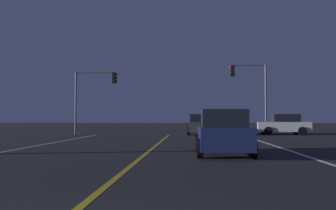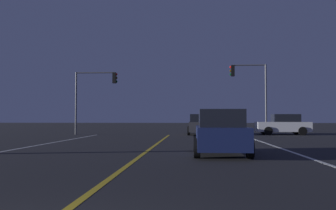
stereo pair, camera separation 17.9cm
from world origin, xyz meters
name	(u,v)px [view 1 (the left image)]	position (x,y,z in m)	size (l,w,h in m)	color
lane_edge_right	(311,158)	(5.92, 10.34, 0.00)	(0.16, 32.69, 0.01)	silver
lane_center_divider	(142,157)	(0.00, 10.34, 0.00)	(0.16, 32.69, 0.01)	gold
car_lead_same_lane	(223,133)	(2.95, 11.24, 0.82)	(2.02, 4.30, 1.70)	black
car_crossing_side	(283,125)	(9.42, 27.98, 0.82)	(4.30, 2.02, 1.70)	black
car_ahead_far	(200,125)	(2.51, 27.85, 0.82)	(2.02, 4.30, 1.70)	black
traffic_light_near_right	(249,83)	(6.51, 27.19, 4.25)	(2.99, 0.36, 5.75)	#4C4C51
traffic_light_near_left	(96,88)	(-6.14, 27.19, 3.93)	(3.59, 0.36, 5.24)	#4C4C51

